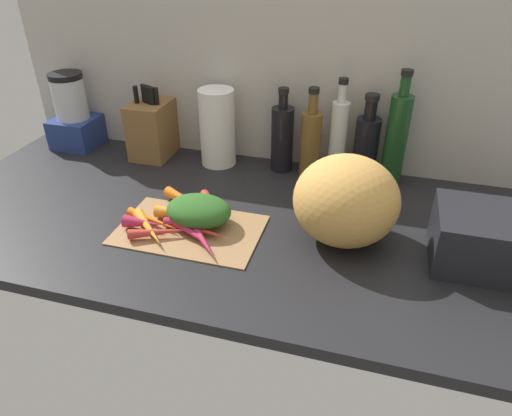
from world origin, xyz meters
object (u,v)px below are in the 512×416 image
at_px(carrot_4, 191,232).
at_px(carrot_5, 195,223).
at_px(carrot_9, 181,214).
at_px(carrot_10, 213,205).
at_px(bottle_3, 366,146).
at_px(dish_rack, 499,241).
at_px(paper_towel_roll, 217,128).
at_px(blender_appliance, 73,115).
at_px(knife_block, 152,129).
at_px(bottle_1, 311,142).
at_px(carrot_8, 153,220).
at_px(carrot_7, 161,232).
at_px(bottle_0, 282,137).
at_px(carrot_2, 202,239).
at_px(cutting_board, 190,229).
at_px(winter_squash, 346,201).
at_px(carrot_6, 186,201).
at_px(carrot_1, 149,228).
at_px(bottle_4, 396,139).
at_px(bottle_2, 338,138).
at_px(carrot_3, 143,223).
at_px(carrot_0, 202,230).

distance_m(carrot_4, carrot_5, 0.04).
height_order(carrot_9, carrot_10, carrot_9).
height_order(bottle_3, dish_rack, bottle_3).
bearing_deg(paper_towel_roll, blender_appliance, -180.00).
bearing_deg(bottle_3, knife_block, -178.16).
bearing_deg(bottle_1, bottle_3, 10.09).
distance_m(carrot_8, bottle_3, 0.66).
bearing_deg(carrot_7, dish_rack, 8.57).
bearing_deg(bottle_0, dish_rack, -30.61).
xyz_separation_m(carrot_2, carrot_9, (-0.09, 0.09, 0.00)).
bearing_deg(bottle_3, carrot_5, -133.68).
bearing_deg(cutting_board, carrot_2, -44.01).
bearing_deg(carrot_5, blender_appliance, 147.31).
bearing_deg(cutting_board, bottle_0, 70.36).
distance_m(carrot_5, winter_squash, 0.39).
distance_m(carrot_7, carrot_9, 0.09).
relative_size(carrot_2, carrot_6, 1.04).
bearing_deg(carrot_5, dish_rack, 4.50).
relative_size(blender_appliance, dish_rack, 0.90).
height_order(carrot_1, bottle_4, bottle_4).
relative_size(carrot_8, bottle_2, 0.53).
height_order(cutting_board, carrot_1, carrot_1).
bearing_deg(bottle_3, blender_appliance, -178.82).
bearing_deg(cutting_board, carrot_3, -162.87).
bearing_deg(bottle_0, bottle_3, 1.15).
relative_size(carrot_6, carrot_8, 0.98).
distance_m(carrot_2, carrot_3, 0.17).
xyz_separation_m(knife_block, blender_appliance, (-0.30, 0.00, 0.01)).
xyz_separation_m(carrot_2, winter_squash, (0.33, 0.13, 0.09)).
bearing_deg(carrot_5, carrot_8, -171.49).
bearing_deg(carrot_6, carrot_0, -51.54).
distance_m(cutting_board, carrot_2, 0.08).
xyz_separation_m(carrot_6, bottle_4, (0.54, 0.31, 0.12)).
height_order(carrot_10, bottle_4, bottle_4).
distance_m(bottle_1, bottle_2, 0.08).
bearing_deg(carrot_7, carrot_9, 77.78).
height_order(carrot_8, paper_towel_roll, paper_towel_roll).
distance_m(carrot_8, blender_appliance, 0.64).
bearing_deg(blender_appliance, carrot_3, -41.97).
distance_m(bottle_1, bottle_4, 0.25).
xyz_separation_m(paper_towel_roll, bottle_0, (0.21, 0.02, -0.01)).
bearing_deg(bottle_0, carrot_7, -113.32).
height_order(bottle_0, bottle_4, bottle_4).
xyz_separation_m(blender_appliance, dish_rack, (1.32, -0.33, -0.05)).
distance_m(carrot_5, carrot_8, 0.11).
bearing_deg(bottle_4, blender_appliance, -179.44).
height_order(carrot_1, dish_rack, dish_rack).
relative_size(carrot_8, bottle_3, 0.61).
height_order(carrot_3, carrot_7, carrot_3).
distance_m(carrot_3, winter_squash, 0.51).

